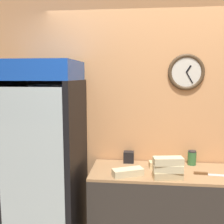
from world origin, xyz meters
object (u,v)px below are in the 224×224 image
sandwich_flat_left (163,164)px  condiment_jar (192,158)px  sandwich_flat_right (128,172)px  sandwich_stack_bottom (167,175)px  napkin_dispenser (129,157)px  beverage_cooler (47,151)px  chefs_knife (207,174)px  sandwich_stack_middle (167,168)px  sandwich_stack_top (168,161)px

sandwich_flat_left → condiment_jar: condiment_jar is taller
sandwich_flat_right → condiment_jar: bearing=30.1°
sandwich_stack_bottom → condiment_jar: (0.29, 0.41, 0.04)m
condiment_jar → napkin_dispenser: condiment_jar is taller
beverage_cooler → sandwich_stack_bottom: size_ratio=7.09×
beverage_cooler → napkin_dispenser: 0.85m
napkin_dispenser → chefs_knife: bearing=-20.2°
chefs_knife → sandwich_stack_bottom: bearing=-160.1°
beverage_cooler → sandwich_stack_middle: bearing=-8.2°
sandwich_stack_middle → chefs_knife: sandwich_stack_middle is taller
sandwich_stack_middle → sandwich_stack_bottom: bearing=0.0°
sandwich_stack_bottom → condiment_jar: condiment_jar is taller
sandwich_stack_bottom → sandwich_flat_right: (-0.36, 0.04, -0.00)m
beverage_cooler → sandwich_flat_left: 1.18m
sandwich_stack_bottom → napkin_dispenser: (-0.36, 0.41, 0.03)m
sandwich_stack_bottom → beverage_cooler: bearing=171.8°
beverage_cooler → sandwich_flat_right: (0.81, -0.13, -0.14)m
sandwich_flat_right → sandwich_stack_top: bearing=-6.1°
sandwich_flat_left → napkin_dispenser: (-0.36, 0.11, 0.03)m
sandwich_flat_right → chefs_knife: (0.74, 0.10, -0.03)m
sandwich_flat_left → sandwich_stack_top: bearing=-88.7°
beverage_cooler → condiment_jar: beverage_cooler is taller
sandwich_flat_left → chefs_knife: 0.42m
sandwich_stack_bottom → sandwich_flat_left: bearing=91.3°
sandwich_stack_middle → condiment_jar: bearing=54.6°
sandwich_stack_top → sandwich_flat_right: (-0.36, 0.04, -0.13)m
sandwich_stack_middle → sandwich_stack_top: bearing=0.0°
sandwich_stack_bottom → sandwich_stack_middle: (0.00, 0.00, 0.07)m
sandwich_stack_middle → sandwich_flat_right: bearing=173.9°
sandwich_stack_top → condiment_jar: sandwich_stack_top is taller
sandwich_flat_right → chefs_knife: size_ratio=0.91×
sandwich_stack_middle → chefs_knife: bearing=19.9°
sandwich_stack_bottom → chefs_knife: bearing=19.9°
sandwich_flat_left → beverage_cooler: bearing=-173.3°
sandwich_stack_middle → condiment_jar: size_ratio=1.80×
sandwich_stack_bottom → sandwich_stack_top: size_ratio=1.00×
chefs_knife → sandwich_stack_top: bearing=-160.1°
sandwich_flat_left → chefs_knife: (0.39, -0.17, -0.02)m
sandwich_stack_bottom → chefs_knife: (0.38, 0.14, -0.03)m
sandwich_stack_top → beverage_cooler: bearing=171.8°
sandwich_flat_left → sandwich_stack_bottom: bearing=-88.7°
sandwich_flat_left → sandwich_flat_right: (-0.35, -0.27, 0.00)m
sandwich_flat_left → chefs_knife: size_ratio=0.88×
sandwich_flat_left → chefs_knife: sandwich_flat_left is taller
sandwich_flat_left → sandwich_flat_right: 0.44m
sandwich_stack_top → sandwich_stack_bottom: bearing=0.0°
sandwich_flat_left → sandwich_flat_right: size_ratio=0.97×
sandwich_stack_top → chefs_knife: bearing=19.9°
beverage_cooler → napkin_dispenser: size_ratio=16.31×
sandwich_stack_bottom → sandwich_stack_middle: sandwich_stack_middle is taller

